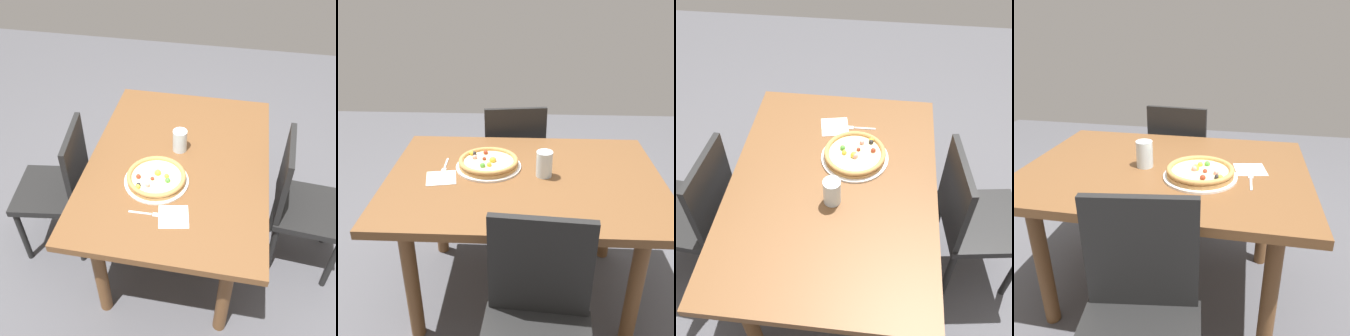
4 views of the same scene
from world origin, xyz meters
The scene contains 9 objects.
ground_plane centered at (0.00, 0.00, 0.00)m, with size 6.00×6.00×0.00m, color #4C4C51.
dining_table centered at (0.00, 0.00, 0.63)m, with size 1.33×0.96×0.73m.
chair_near centered at (0.07, -0.69, 0.49)m, with size 0.45×0.45×0.88m.
chair_far centered at (-0.05, 0.69, 0.49)m, with size 0.43×0.43×0.88m.
plate centered at (0.18, -0.09, 0.74)m, with size 0.33×0.33×0.01m, color white.
pizza centered at (0.18, -0.09, 0.76)m, with size 0.30×0.30×0.05m.
fork centered at (0.40, -0.08, 0.73)m, with size 0.02×0.17×0.00m.
drinking_glass centered at (-0.10, -0.01, 0.79)m, with size 0.08×0.08×0.13m, color silver.
napkin centered at (0.40, 0.04, 0.73)m, with size 0.14×0.14×0.00m, color white.
Camera 2 is at (0.01, 1.65, 1.62)m, focal length 41.40 mm.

